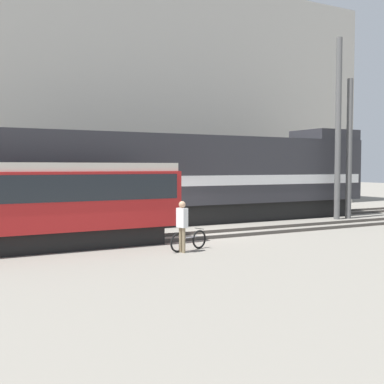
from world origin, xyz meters
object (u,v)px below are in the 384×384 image
(person, at_px, (182,221))
(utility_pole_center, at_px, (349,149))
(freight_locomotive, at_px, (197,177))
(utility_pole_left, at_px, (338,129))
(streetcar, at_px, (42,200))
(bicycle, at_px, (189,241))

(person, relative_size, utility_pole_center, 0.22)
(freight_locomotive, distance_m, utility_pole_left, 8.29)
(streetcar, bearing_deg, bicycle, -30.80)
(freight_locomotive, bearing_deg, utility_pole_center, -15.33)
(freight_locomotive, bearing_deg, bicycle, -120.49)
(freight_locomotive, xyz_separation_m, utility_pole_center, (8.38, -2.30, 1.52))
(person, height_order, utility_pole_center, utility_pole_center)
(freight_locomotive, relative_size, utility_pole_center, 2.68)
(freight_locomotive, height_order, person, freight_locomotive)
(bicycle, xyz_separation_m, person, (-0.39, -0.27, 0.72))
(utility_pole_center, bearing_deg, freight_locomotive, 164.67)
(utility_pole_left, height_order, utility_pole_center, utility_pole_left)
(utility_pole_left, bearing_deg, bicycle, -157.37)
(freight_locomotive, relative_size, person, 11.92)
(streetcar, bearing_deg, utility_pole_center, 7.69)
(person, bearing_deg, utility_pole_left, 23.06)
(bicycle, distance_m, person, 0.86)
(person, bearing_deg, streetcar, 144.19)
(bicycle, height_order, person, person)
(streetcar, bearing_deg, person, -35.81)
(freight_locomotive, relative_size, bicycle, 12.58)
(person, xyz_separation_m, utility_pole_left, (12.16, 5.18, 3.87))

